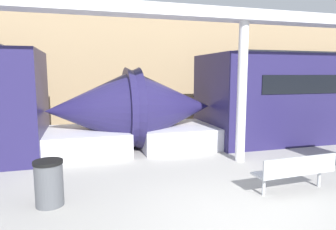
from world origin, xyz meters
TOP-DOWN VIEW (x-y plane):
  - ground_plane at (0.00, 0.00)m, footprint 60.00×60.00m
  - station_wall at (0.00, 9.03)m, footprint 56.00×0.20m
  - bench_near at (1.75, 0.66)m, footprint 1.81×0.54m
  - trash_bin at (-3.05, 1.41)m, footprint 0.53×0.53m
  - support_column_near at (1.79, 2.97)m, footprint 0.26×0.26m
  - canopy_beam at (1.79, 2.97)m, footprint 28.00×0.60m

SIDE VIEW (x-z plane):
  - ground_plane at x=0.00m, z-range 0.00..0.00m
  - trash_bin at x=-3.05m, z-range 0.00..0.86m
  - bench_near at x=1.75m, z-range 0.08..0.87m
  - support_column_near at x=1.79m, z-range 0.00..3.80m
  - station_wall at x=0.00m, z-range 0.00..5.00m
  - canopy_beam at x=1.79m, z-range 3.80..4.08m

